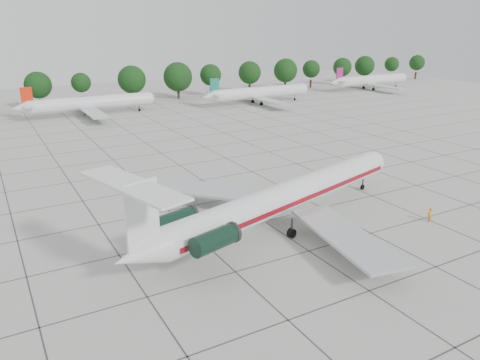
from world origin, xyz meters
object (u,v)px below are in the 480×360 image
Objects in this scene: ground_crew at (430,215)px; bg_airliner_e at (371,80)px; bg_airliner_d at (260,93)px; bg_airliner_c at (91,103)px; main_airliner at (278,199)px.

bg_airliner_e reaches higher than ground_crew.
bg_airliner_e is (45.51, 6.07, 0.00)m from bg_airliner_d.
ground_crew is at bearing -77.17° from bg_airliner_c.
bg_airliner_c is at bearing -179.39° from bg_airliner_e.
bg_airliner_c is 42.88m from bg_airliner_d.
bg_airliner_c is 88.09m from bg_airliner_e.
bg_airliner_d is 1.00× the size of bg_airliner_e.
bg_airliner_c and bg_airliner_d have the same top height.
bg_airliner_e is at bearing 0.61° from bg_airliner_c.
ground_crew is 0.06× the size of bg_airliner_e.
main_airliner is 1.38× the size of bg_airliner_c.
bg_airliner_e is at bearing 7.60° from bg_airliner_d.
bg_airliner_c is at bearing 76.40° from main_airliner.
main_airliner is at bearing -46.50° from ground_crew.
bg_airliner_e is (85.32, 74.04, -0.37)m from main_airliner.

